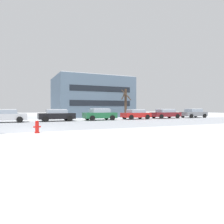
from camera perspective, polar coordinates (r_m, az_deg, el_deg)
ground_plane at (r=15.15m, az=-20.72°, el=-4.79°), size 120.00×120.00×0.00m
road_surface at (r=18.97m, az=-21.55°, el=-3.62°), size 80.00×9.69×0.00m
fire_hydrant at (r=13.58m, az=-19.87°, el=-3.72°), size 0.44×0.30×0.82m
parked_car_silver at (r=24.73m, az=-27.19°, el=-0.89°), size 4.21×2.16×1.41m
parked_car_black at (r=25.08m, az=-14.95°, el=-0.79°), size 4.10×2.14×1.40m
parked_car_green at (r=26.32m, az=-3.37°, el=-0.60°), size 4.09×2.15×1.48m
parked_car_red at (r=28.70m, az=6.56°, el=-0.58°), size 3.90×2.12×1.36m
parked_car_maroon at (r=32.00m, az=14.48°, el=-0.41°), size 4.54×2.06×1.39m
parked_car_gray at (r=35.40m, az=21.47°, el=-0.27°), size 4.29×2.04×1.46m
tree_far_mid at (r=32.66m, az=3.74°, el=2.68°), size 1.49×1.67×4.53m
building_far_right at (r=38.29m, az=-5.64°, el=4.08°), size 13.08×9.91×7.07m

